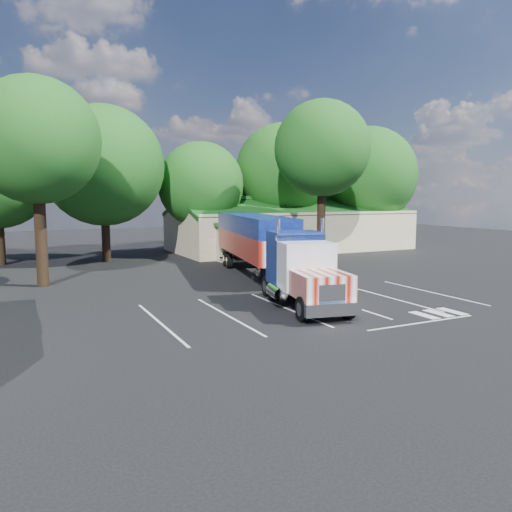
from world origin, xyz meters
name	(u,v)px	position (x,y,z in m)	size (l,w,h in m)	color
ground	(238,289)	(0.00, 0.00, 0.00)	(120.00, 120.00, 0.00)	black
event_hall	(289,228)	(13.74, 17.81, 2.21)	(24.20, 14.12, 5.55)	beige
tree_row_c	(103,166)	(-5.00, 16.20, 8.04)	(10.00, 10.00, 13.05)	black
tree_row_d	(201,185)	(4.00, 17.50, 6.58)	(8.00, 8.00, 10.60)	black
tree_row_e	(283,171)	(13.00, 18.00, 8.09)	(9.60, 9.60, 12.90)	black
tree_row_f	(368,175)	(23.00, 16.80, 7.79)	(10.40, 10.40, 13.00)	black
tree_near_left	(36,141)	(-10.50, 6.00, 8.81)	(7.60, 7.60, 12.65)	black
tree_near_right	(322,149)	(11.50, 8.50, 9.46)	(8.00, 8.00, 13.50)	black
semi_truck	(264,243)	(2.58, 1.64, 2.50)	(6.81, 21.19, 4.42)	black
woman	(262,273)	(1.60, 0.00, 0.84)	(0.62, 0.40, 1.69)	black
bicycle	(257,276)	(1.80, 1.00, 0.52)	(0.68, 1.96, 1.03)	black
silver_sedan	(238,250)	(6.24, 14.00, 0.65)	(1.38, 3.95, 1.30)	#95979C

